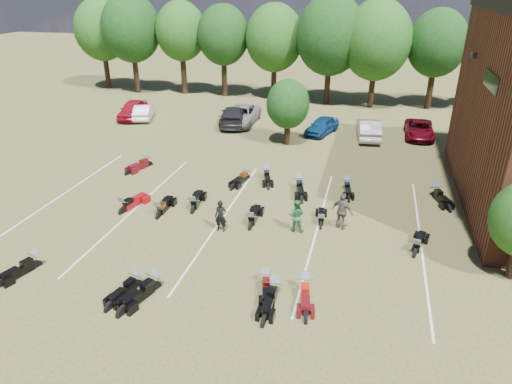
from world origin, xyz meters
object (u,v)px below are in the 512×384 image
(person_black, at_px, (221,216))
(car_4, at_px, (322,126))
(person_green, at_px, (296,216))
(motorcycle_14, at_px, (149,166))
(person_grey, at_px, (342,211))
(motorcycle_7, at_px, (124,212))
(motorcycle_3, at_px, (136,287))
(car_0, at_px, (133,110))

(person_black, bearing_deg, car_4, 76.57)
(car_4, height_order, person_black, person_black)
(person_green, distance_m, motorcycle_14, 12.76)
(person_grey, height_order, motorcycle_14, person_grey)
(car_4, relative_size, motorcycle_7, 1.62)
(motorcycle_3, height_order, motorcycle_14, motorcycle_14)
(car_0, height_order, person_grey, person_grey)
(car_4, distance_m, motorcycle_14, 14.50)
(person_green, xyz_separation_m, motorcycle_7, (-9.36, -0.38, -0.86))
(motorcycle_3, bearing_deg, car_0, 130.05)
(motorcycle_3, bearing_deg, person_black, 81.53)
(car_0, bearing_deg, person_green, -53.27)
(car_0, relative_size, motorcycle_14, 1.93)
(car_0, xyz_separation_m, person_grey, (20.00, -15.72, 0.19))
(motorcycle_3, xyz_separation_m, motorcycle_14, (-5.62, 12.34, 0.00))
(motorcycle_3, bearing_deg, car_4, 89.49)
(person_green, relative_size, motorcycle_14, 0.72)
(person_black, height_order, motorcycle_7, person_black)
(car_0, xyz_separation_m, person_black, (14.21, -17.45, 0.04))
(motorcycle_7, xyz_separation_m, motorcycle_14, (-1.80, 6.52, 0.00))
(car_0, height_order, motorcycle_14, car_0)
(car_0, distance_m, person_black, 22.50)
(car_0, height_order, motorcycle_3, car_0)
(car_4, bearing_deg, motorcycle_3, -83.27)
(person_green, height_order, motorcycle_7, person_green)
(person_grey, bearing_deg, person_green, 44.66)
(person_black, xyz_separation_m, person_grey, (5.79, 1.73, 0.16))
(car_4, bearing_deg, car_0, -162.20)
(car_4, bearing_deg, person_black, -80.71)
(car_4, xyz_separation_m, person_grey, (2.90, -15.40, 0.31))
(person_grey, relative_size, motorcycle_3, 0.92)
(car_0, relative_size, person_black, 2.80)
(car_0, height_order, person_black, person_black)
(person_grey, bearing_deg, person_black, 41.39)
(car_4, relative_size, person_green, 2.30)
(person_green, bearing_deg, motorcycle_3, 46.91)
(car_4, height_order, motorcycle_3, car_4)
(motorcycle_3, xyz_separation_m, motorcycle_7, (-3.82, 5.82, 0.00))
(car_0, height_order, car_4, car_0)
(car_0, distance_m, person_grey, 25.44)
(car_0, bearing_deg, person_black, -61.31)
(person_grey, height_order, motorcycle_7, person_grey)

